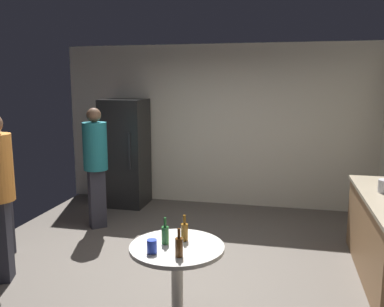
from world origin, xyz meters
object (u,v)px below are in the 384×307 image
at_px(beer_bottle_brown, 179,246).
at_px(plastic_cup_blue, 152,246).
at_px(beer_bottle_green, 165,234).
at_px(foreground_table, 177,257).
at_px(beer_bottle_amber, 184,231).
at_px(refrigerator, 125,153).
at_px(person_in_teal_shirt, 96,158).

xyz_separation_m(beer_bottle_brown, plastic_cup_blue, (-0.23, 0.02, -0.03)).
height_order(beer_bottle_green, plastic_cup_blue, beer_bottle_green).
relative_size(foreground_table, beer_bottle_amber, 3.48).
relative_size(refrigerator, plastic_cup_blue, 16.36).
distance_m(foreground_table, beer_bottle_green, 0.22).
bearing_deg(plastic_cup_blue, person_in_teal_shirt, 124.75).
bearing_deg(person_in_teal_shirt, foreground_table, -0.42).
relative_size(refrigerator, foreground_table, 2.25).
xyz_separation_m(beer_bottle_green, plastic_cup_blue, (-0.05, -0.20, -0.03)).
xyz_separation_m(foreground_table, beer_bottle_brown, (0.07, -0.21, 0.19)).
bearing_deg(refrigerator, beer_bottle_green, -62.87).
distance_m(refrigerator, person_in_teal_shirt, 1.16).
height_order(beer_bottle_amber, beer_bottle_brown, same).
height_order(foreground_table, person_in_teal_shirt, person_in_teal_shirt).
bearing_deg(foreground_table, beer_bottle_brown, -70.60).
bearing_deg(beer_bottle_amber, refrigerator, 119.87).
bearing_deg(beer_bottle_amber, plastic_cup_blue, -122.16).
xyz_separation_m(beer_bottle_brown, person_in_teal_shirt, (-1.83, 2.33, 0.20)).
bearing_deg(plastic_cup_blue, beer_bottle_amber, 57.84).
xyz_separation_m(beer_bottle_brown, beer_bottle_green, (-0.18, 0.22, 0.00)).
bearing_deg(refrigerator, foreground_table, -61.52).
height_order(refrigerator, plastic_cup_blue, refrigerator).
distance_m(beer_bottle_amber, person_in_teal_shirt, 2.69).
xyz_separation_m(refrigerator, beer_bottle_amber, (1.81, -3.15, -0.08)).
distance_m(beer_bottle_brown, plastic_cup_blue, 0.23).
xyz_separation_m(beer_bottle_amber, plastic_cup_blue, (-0.19, -0.31, -0.03)).
distance_m(refrigerator, beer_bottle_brown, 3.94).
bearing_deg(beer_bottle_brown, person_in_teal_shirt, 128.20).
bearing_deg(foreground_table, plastic_cup_blue, -130.06).
distance_m(beer_bottle_green, plastic_cup_blue, 0.21).
distance_m(beer_bottle_green, person_in_teal_shirt, 2.68).
xyz_separation_m(refrigerator, plastic_cup_blue, (1.62, -3.46, -0.11)).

